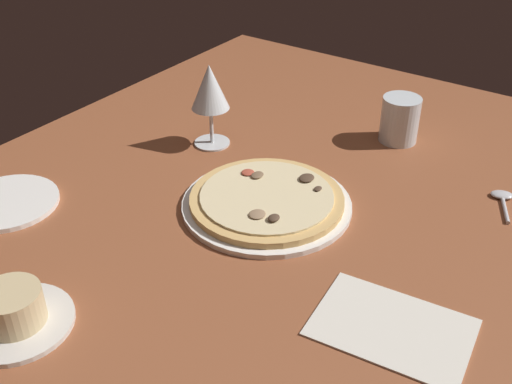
{
  "coord_description": "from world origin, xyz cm",
  "views": [
    {
      "loc": [
        -73.76,
        -53.68,
        65.54
      ],
      "look_at": [
        0.91,
        -1.68,
        7.0
      ],
      "focal_mm": 43.44,
      "sensor_mm": 36.0,
      "label": 1
    }
  ],
  "objects_px": {
    "ramekin_on_saucer": "(14,312)",
    "water_glass": "(400,122)",
    "pizza_main": "(267,201)",
    "wine_glass_far": "(210,90)",
    "side_plate": "(7,203)",
    "paper_menu": "(392,327)",
    "spoon": "(503,199)"
  },
  "relations": [
    {
      "from": "ramekin_on_saucer",
      "to": "water_glass",
      "type": "xyz_separation_m",
      "value": [
        0.8,
        -0.21,
        0.02
      ]
    },
    {
      "from": "pizza_main",
      "to": "wine_glass_far",
      "type": "height_order",
      "value": "wine_glass_far"
    },
    {
      "from": "side_plate",
      "to": "paper_menu",
      "type": "distance_m",
      "value": 0.7
    },
    {
      "from": "pizza_main",
      "to": "paper_menu",
      "type": "bearing_deg",
      "value": -115.73
    },
    {
      "from": "water_glass",
      "to": "spoon",
      "type": "bearing_deg",
      "value": -113.14
    },
    {
      "from": "pizza_main",
      "to": "side_plate",
      "type": "relative_size",
      "value": 1.67
    },
    {
      "from": "water_glass",
      "to": "side_plate",
      "type": "xyz_separation_m",
      "value": [
        -0.62,
        0.47,
        -0.04
      ]
    },
    {
      "from": "wine_glass_far",
      "to": "paper_menu",
      "type": "distance_m",
      "value": 0.61
    },
    {
      "from": "pizza_main",
      "to": "water_glass",
      "type": "distance_m",
      "value": 0.38
    },
    {
      "from": "pizza_main",
      "to": "paper_menu",
      "type": "xyz_separation_m",
      "value": [
        -0.15,
        -0.31,
        -0.01
      ]
    },
    {
      "from": "side_plate",
      "to": "paper_menu",
      "type": "bearing_deg",
      "value": -80.91
    },
    {
      "from": "ramekin_on_saucer",
      "to": "spoon",
      "type": "height_order",
      "value": "ramekin_on_saucer"
    },
    {
      "from": "water_glass",
      "to": "pizza_main",
      "type": "bearing_deg",
      "value": 166.89
    },
    {
      "from": "pizza_main",
      "to": "water_glass",
      "type": "bearing_deg",
      "value": -13.11
    },
    {
      "from": "spoon",
      "to": "water_glass",
      "type": "bearing_deg",
      "value": 66.86
    },
    {
      "from": "ramekin_on_saucer",
      "to": "water_glass",
      "type": "relative_size",
      "value": 1.63
    },
    {
      "from": "wine_glass_far",
      "to": "paper_menu",
      "type": "xyz_separation_m",
      "value": [
        -0.28,
        -0.53,
        -0.12
      ]
    },
    {
      "from": "ramekin_on_saucer",
      "to": "spoon",
      "type": "bearing_deg",
      "value": -33.3
    },
    {
      "from": "wine_glass_far",
      "to": "water_glass",
      "type": "distance_m",
      "value": 0.4
    },
    {
      "from": "pizza_main",
      "to": "spoon",
      "type": "distance_m",
      "value": 0.42
    },
    {
      "from": "water_glass",
      "to": "paper_menu",
      "type": "bearing_deg",
      "value": -156.71
    },
    {
      "from": "spoon",
      "to": "ramekin_on_saucer",
      "type": "bearing_deg",
      "value": 146.7
    },
    {
      "from": "ramekin_on_saucer",
      "to": "pizza_main",
      "type": "bearing_deg",
      "value": -15.39
    },
    {
      "from": "spoon",
      "to": "side_plate",
      "type": "bearing_deg",
      "value": 125.69
    },
    {
      "from": "wine_glass_far",
      "to": "water_glass",
      "type": "relative_size",
      "value": 1.8
    },
    {
      "from": "pizza_main",
      "to": "water_glass",
      "type": "xyz_separation_m",
      "value": [
        0.37,
        -0.09,
        0.03
      ]
    },
    {
      "from": "wine_glass_far",
      "to": "spoon",
      "type": "xyz_separation_m",
      "value": [
        0.13,
        -0.56,
        -0.12
      ]
    },
    {
      "from": "ramekin_on_saucer",
      "to": "water_glass",
      "type": "bearing_deg",
      "value": -14.36
    },
    {
      "from": "side_plate",
      "to": "paper_menu",
      "type": "height_order",
      "value": "side_plate"
    },
    {
      "from": "water_glass",
      "to": "side_plate",
      "type": "distance_m",
      "value": 0.78
    },
    {
      "from": "water_glass",
      "to": "spoon",
      "type": "distance_m",
      "value": 0.28
    },
    {
      "from": "water_glass",
      "to": "spoon",
      "type": "height_order",
      "value": "water_glass"
    }
  ]
}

